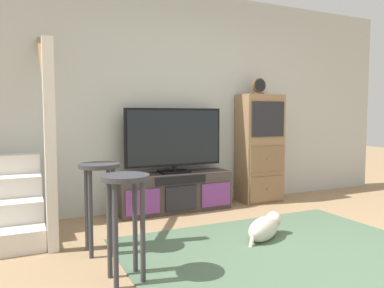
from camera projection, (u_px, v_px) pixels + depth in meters
ground_plane at (332, 279)px, 2.61m from camera, size 20.00×20.00×0.00m
back_wall at (188, 101)px, 4.73m from camera, size 6.40×0.12×2.70m
area_rug at (278, 250)px, 3.15m from camera, size 2.60×1.80×0.01m
media_console at (175, 192)px, 4.45m from camera, size 1.38×0.38×0.47m
television at (174, 139)px, 4.42m from camera, size 1.22×0.22×0.78m
side_cabinet at (260, 148)px, 4.94m from camera, size 0.58×0.38×1.44m
desk_clock at (259, 86)px, 4.84m from camera, size 0.19×0.08×0.21m
bar_stool_near at (125, 203)px, 2.54m from camera, size 0.34×0.34×0.75m
bar_stool_far at (100, 187)px, 3.08m from camera, size 0.34×0.34×0.76m
dog at (265, 228)px, 3.42m from camera, size 0.50×0.38×0.23m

